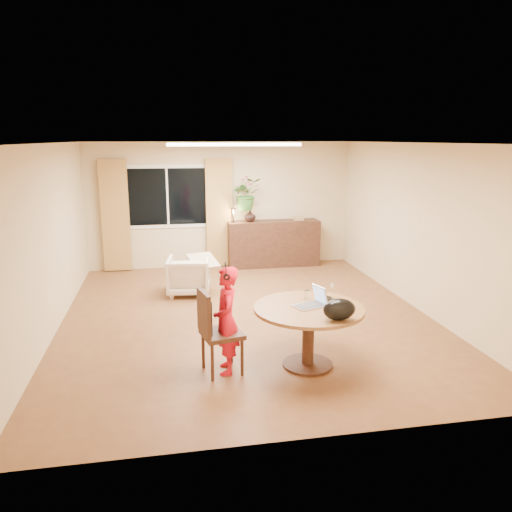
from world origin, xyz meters
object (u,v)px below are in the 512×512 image
(dining_table, at_px, (309,320))
(child, at_px, (226,320))
(dining_chair, at_px, (222,331))
(armchair, at_px, (189,276))
(sideboard, at_px, (273,243))

(dining_table, height_order, child, child)
(dining_chair, relative_size, armchair, 1.38)
(dining_table, xyz_separation_m, dining_chair, (-1.03, 0.02, -0.08))
(child, distance_m, sideboard, 5.04)
(dining_table, distance_m, armchair, 3.37)
(child, xyz_separation_m, sideboard, (1.61, 4.77, -0.15))
(armchair, xyz_separation_m, sideboard, (1.88, 1.68, 0.15))
(dining_table, bearing_deg, dining_chair, 178.61)
(child, bearing_deg, dining_table, 90.83)
(child, relative_size, armchair, 1.73)
(dining_chair, bearing_deg, child, -1.90)
(armchair, bearing_deg, dining_table, 119.42)
(dining_table, bearing_deg, sideboard, 82.47)
(child, xyz_separation_m, armchair, (-0.28, 3.09, -0.30))
(child, height_order, sideboard, child)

